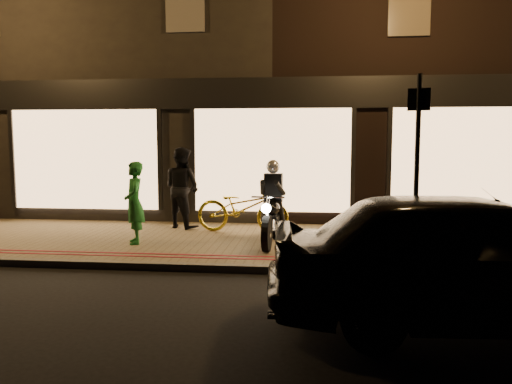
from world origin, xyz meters
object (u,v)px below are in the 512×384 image
bicycle_gold (242,208)px  motorcycle (272,212)px  sign_post (417,158)px  parked_car (473,257)px  person_green (134,203)px

bicycle_gold → motorcycle: bearing=-137.2°
motorcycle → sign_post: (2.41, -1.10, 1.06)m
sign_post → parked_car: 2.72m
bicycle_gold → parked_car: bearing=-136.4°
bicycle_gold → person_green: 2.31m
sign_post → parked_car: sign_post is taller
motorcycle → bicycle_gold: bearing=127.3°
person_green → bicycle_gold: bearing=101.3°
motorcycle → person_green: (-2.60, -0.26, 0.16)m
motorcycle → person_green: bearing=-170.9°
sign_post → bicycle_gold: (-3.12, 2.16, -1.15)m
person_green → sign_post: bearing=56.7°
motorcycle → sign_post: size_ratio=0.65×
bicycle_gold → person_green: bearing=133.9°
motorcycle → sign_post: 2.85m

